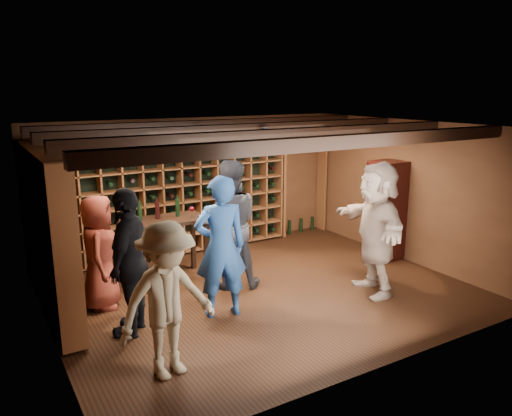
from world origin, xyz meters
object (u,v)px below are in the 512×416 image
man_grey_suit (229,225)px  guest_red_floral (99,252)px  tasting_table (162,227)px  man_blue_shirt (221,247)px  guest_woman_black (130,262)px  guest_khaki (167,301)px  display_cabinet (385,212)px  guest_beige (376,228)px

man_grey_suit → guest_red_floral: (-1.91, 0.23, -0.19)m
man_grey_suit → tasting_table: size_ratio=1.46×
man_blue_shirt → tasting_table: 1.62m
man_grey_suit → guest_woman_black: 1.90m
guest_khaki → tasting_table: (0.92, 2.63, 0.03)m
display_cabinet → guest_woman_black: 4.81m
guest_red_floral → guest_beige: 4.00m
man_grey_suit → tasting_table: (-0.80, 0.74, -0.11)m
tasting_table → display_cabinet: bearing=-13.3°
guest_red_floral → tasting_table: (1.11, 0.51, 0.08)m
guest_woman_black → tasting_table: (0.96, 1.46, -0.06)m
guest_beige → guest_khaki: bearing=-63.3°
guest_woman_black → guest_khaki: size_ratio=1.10×
guest_woman_black → tasting_table: bearing=-176.7°
guest_khaki → guest_woman_black: bearing=82.6°
man_grey_suit → guest_beige: (1.77, -1.33, 0.01)m
guest_red_floral → guest_beige: guest_beige is taller
guest_woman_black → guest_khaki: (0.04, -1.16, -0.08)m
man_blue_shirt → guest_red_floral: size_ratio=1.20×
guest_khaki → man_blue_shirt: bearing=32.6°
man_grey_suit → tasting_table: man_grey_suit is taller
man_blue_shirt → guest_woman_black: size_ratio=1.03×
display_cabinet → guest_beige: bearing=-139.7°
display_cabinet → man_grey_suit: bearing=175.1°
man_grey_suit → tasting_table: 1.09m
guest_beige → tasting_table: size_ratio=1.47×
man_blue_shirt → man_grey_suit: man_grey_suit is taller
display_cabinet → man_grey_suit: man_grey_suit is taller
man_blue_shirt → man_grey_suit: (0.57, 0.86, 0.02)m
tasting_table → man_grey_suit: bearing=-41.4°
guest_red_floral → man_blue_shirt: bearing=-109.8°
man_blue_shirt → tasting_table: bearing=-70.7°
guest_khaki → tasting_table: bearing=61.4°
man_grey_suit → guest_beige: size_ratio=0.99×
man_grey_suit → guest_beige: 2.21m
guest_woman_black → guest_khaki: guest_woman_black is taller
man_blue_shirt → man_grey_suit: 1.03m
man_blue_shirt → guest_beige: bearing=179.9°
tasting_table → guest_khaki: bearing=-108.0°
tasting_table → guest_woman_black: bearing=-121.9°
guest_khaki → man_grey_suit: bearing=38.4°
guest_red_floral → guest_woman_black: (0.16, -0.95, 0.13)m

